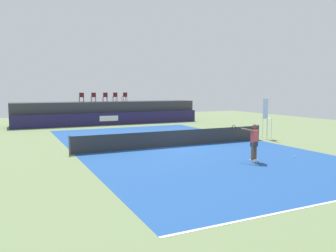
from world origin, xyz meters
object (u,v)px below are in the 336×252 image
at_px(spectator_chair_center, 105,97).
at_px(tennis_ball, 295,157).
at_px(spectator_chair_far_left, 82,97).
at_px(tennis_player, 254,141).
at_px(spectator_chair_left, 93,97).
at_px(umpire_chair, 266,116).
at_px(spectator_chair_far_right, 125,96).
at_px(net_post_near, 70,145).
at_px(net_post_far, 258,132).
at_px(spectator_chair_right, 115,96).

xyz_separation_m(spectator_chair_center, tennis_ball, (4.12, -20.59, -2.66)).
relative_size(spectator_chair_far_left, tennis_player, 0.50).
relative_size(spectator_chair_left, spectator_chair_center, 1.00).
height_order(spectator_chair_far_left, umpire_chair, spectator_chair_far_left).
relative_size(spectator_chair_far_right, tennis_player, 0.50).
distance_m(net_post_near, tennis_player, 9.24).
distance_m(net_post_near, tennis_ball, 11.46).
distance_m(spectator_chair_left, spectator_chair_far_right, 3.25).
distance_m(spectator_chair_left, spectator_chair_center, 1.13).
bearing_deg(umpire_chair, spectator_chair_left, 118.46).
distance_m(spectator_chair_center, net_post_far, 16.54).
bearing_deg(tennis_player, net_post_near, 144.19).
bearing_deg(spectator_chair_center, spectator_chair_far_left, 175.58).
bearing_deg(umpire_chair, net_post_far, 179.01).
xyz_separation_m(spectator_chair_left, spectator_chair_center, (1.12, -0.16, 0.00)).
bearing_deg(spectator_chair_far_left, net_post_far, -60.10).
height_order(spectator_chair_center, tennis_ball, spectator_chair_center).
xyz_separation_m(spectator_chair_far_left, tennis_player, (3.85, -20.64, -1.73)).
distance_m(spectator_chair_right, tennis_player, 20.95).
bearing_deg(net_post_near, tennis_ball, -28.87).
xyz_separation_m(spectator_chair_left, tennis_ball, (5.24, -20.75, -2.66)).
xyz_separation_m(spectator_chair_left, net_post_far, (7.61, -15.22, -2.19)).
height_order(spectator_chair_right, umpire_chair, spectator_chair_right).
bearing_deg(tennis_player, spectator_chair_far_left, 100.56).
xyz_separation_m(spectator_chair_right, net_post_near, (-7.03, -15.47, -2.19)).
xyz_separation_m(spectator_chair_right, spectator_chair_far_right, (1.01, -0.09, 0.00)).
xyz_separation_m(net_post_far, tennis_ball, (-2.37, -5.53, -0.46)).
height_order(spectator_chair_far_right, tennis_ball, spectator_chair_far_right).
height_order(net_post_near, tennis_player, tennis_player).
distance_m(spectator_chair_far_right, net_post_far, 16.14).
xyz_separation_m(spectator_chair_far_left, spectator_chair_right, (3.39, 0.24, 0.00)).
distance_m(spectator_chair_right, net_post_near, 17.14).
height_order(spectator_chair_left, tennis_player, spectator_chair_left).
distance_m(spectator_chair_left, net_post_far, 17.15).
bearing_deg(spectator_chair_right, umpire_chair, -68.77).
distance_m(spectator_chair_left, umpire_chair, 17.35).
bearing_deg(umpire_chair, spectator_chair_right, 111.23).
bearing_deg(net_post_near, spectator_chair_right, 65.56).
bearing_deg(net_post_far, tennis_player, -132.29).
distance_m(spectator_chair_left, tennis_player, 20.86).
relative_size(spectator_chair_far_left, spectator_chair_left, 1.00).
bearing_deg(spectator_chair_left, spectator_chair_center, -8.00).
xyz_separation_m(net_post_far, tennis_player, (-4.91, -5.40, 0.46)).
height_order(umpire_chair, net_post_near, umpire_chair).
relative_size(spectator_chair_center, tennis_player, 0.50).
bearing_deg(spectator_chair_far_right, tennis_player, -91.53).
xyz_separation_m(umpire_chair, net_post_far, (-0.65, 0.01, -1.09)).
bearing_deg(spectator_chair_far_right, net_post_near, -117.59).
bearing_deg(spectator_chair_far_right, spectator_chair_left, -177.02).
xyz_separation_m(spectator_chair_far_left, net_post_far, (8.76, -15.23, -2.19)).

